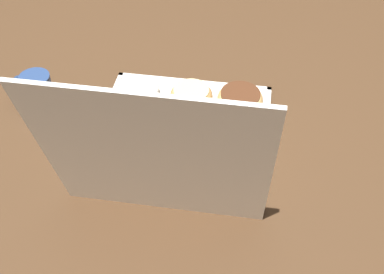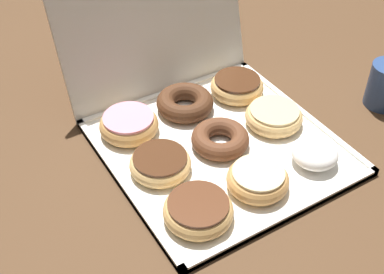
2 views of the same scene
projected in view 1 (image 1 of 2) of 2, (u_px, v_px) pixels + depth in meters
ground_plane at (181, 137)px, 1.25m from camera, size 3.00×3.00×0.00m
donut_box at (181, 135)px, 1.24m from camera, size 0.43×0.43×0.01m
box_lid_open at (154, 161)px, 0.91m from camera, size 0.43×0.12×0.41m
chocolate_frosted_donut_0 at (240, 99)px, 1.30m from camera, size 0.12×0.12×0.04m
glazed_ring_donut_1 at (191, 95)px, 1.31m from camera, size 0.11×0.11×0.04m
powdered_filled_donut_2 at (143, 89)px, 1.33m from camera, size 0.09×0.09×0.04m
chocolate_frosted_donut_3 at (235, 136)px, 1.21m from camera, size 0.11×0.11×0.03m
chocolate_cake_ring_donut_4 at (182, 130)px, 1.22m from camera, size 0.11×0.11×0.04m
glazed_ring_donut_5 at (129, 122)px, 1.24m from camera, size 0.12×0.12×0.04m
pink_frosted_donut_6 at (230, 173)px, 1.12m from camera, size 0.12×0.12×0.04m
chocolate_cake_ring_donut_7 at (172, 169)px, 1.13m from camera, size 0.12×0.12×0.04m
chocolate_frosted_donut_8 at (118, 159)px, 1.15m from camera, size 0.12×0.12×0.04m
coffee_mug at (36, 91)px, 1.29m from camera, size 0.10×0.08×0.10m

